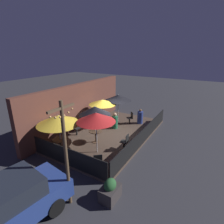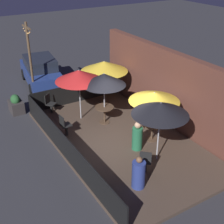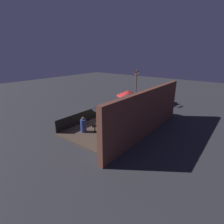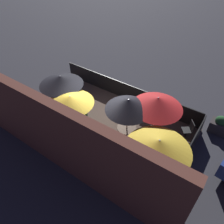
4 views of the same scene
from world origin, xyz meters
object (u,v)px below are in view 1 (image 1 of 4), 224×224
patio_umbrella_3 (118,98)px  dining_table_0 (96,133)px  dining_table_1 (61,142)px  patio_umbrella_4 (96,117)px  patio_chair_0 (98,161)px  patron_1 (140,117)px  planter_box (110,191)px  patio_chair_1 (130,117)px  patio_chair_3 (125,141)px  parked_car_0 (4,207)px  dining_table_2 (103,120)px  patio_umbrella_1 (58,120)px  patio_umbrella_2 (103,102)px  patron_0 (115,121)px  light_post (66,151)px  patio_umbrella_0 (95,111)px  patio_chair_2 (76,127)px

patio_umbrella_3 → dining_table_0: (-3.35, -0.28, -1.45)m
dining_table_1 → patio_umbrella_4: bearing=-62.5°
dining_table_0 → dining_table_1: 2.10m
dining_table_1 → patio_chair_0: patio_chair_0 is taller
patron_1 → planter_box: bearing=137.2°
patio_umbrella_3 → patio_chair_1: patio_umbrella_3 is taller
patio_chair_1 → patio_chair_3: 3.90m
dining_table_0 → parked_car_0: size_ratio=0.19×
dining_table_2 → planter_box: size_ratio=0.91×
patio_umbrella_1 → patio_umbrella_2: bearing=-1.7°
patio_umbrella_3 → planter_box: 7.57m
patio_umbrella_4 → patron_0: 3.75m
patio_chair_0 → parked_car_0: (-3.74, 0.92, 0.24)m
patio_umbrella_1 → patio_umbrella_3: 5.22m
dining_table_0 → planter_box: size_ratio=0.91×
dining_table_2 → light_post: (-6.34, -2.72, 1.55)m
planter_box → patio_umbrella_1: bearing=70.7°
patio_umbrella_3 → patio_chair_3: bearing=-145.3°
patio_chair_1 → patron_0: patron_0 is taller
dining_table_1 → dining_table_2: bearing=-1.7°
patio_umbrella_4 → patron_0: bearing=12.9°
patio_chair_1 → patio_umbrella_0: bearing=35.0°
patio_umbrella_0 → patio_chair_1: patio_umbrella_0 is taller
patron_1 → planter_box: patron_1 is taller
patio_umbrella_3 → patio_chair_0: 6.07m
patio_umbrella_0 → patio_umbrella_3: bearing=4.8°
patio_umbrella_4 → dining_table_0: bearing=39.2°
dining_table_1 → dining_table_0: bearing=-30.0°
patio_umbrella_2 → planter_box: (-5.44, -3.93, -1.63)m
planter_box → patron_1: bearing=13.7°
planter_box → patio_chair_1: bearing=19.1°
patron_1 → dining_table_2: bearing=77.3°
patio_umbrella_0 → dining_table_0: 1.44m
patio_chair_0 → light_post: bearing=144.9°
patio_umbrella_2 → parked_car_0: (-8.11, -1.70, -1.18)m
light_post → parked_car_0: size_ratio=0.94×
patio_umbrella_4 → patio_chair_1: size_ratio=2.50×
patio_umbrella_0 → planter_box: size_ratio=2.52×
patio_umbrella_2 → light_post: size_ratio=0.52×
dining_table_2 → patio_chair_3: 3.54m
parked_car_0 → patio_umbrella_3: bearing=14.4°
patio_umbrella_2 → patron_1: 3.25m
patio_umbrella_0 → patio_umbrella_2: 2.40m
dining_table_0 → dining_table_2: (2.21, 0.93, -0.05)m
dining_table_2 → patio_chair_0: (-4.38, -2.62, -0.07)m
dining_table_0 → patio_chair_0: bearing=-142.0°
patio_umbrella_4 → patron_0: size_ratio=1.98×
patio_umbrella_2 → patio_umbrella_4: patio_umbrella_4 is taller
patio_umbrella_0 → patio_chair_2: bearing=84.6°
parked_car_0 → dining_table_2: bearing=19.7°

